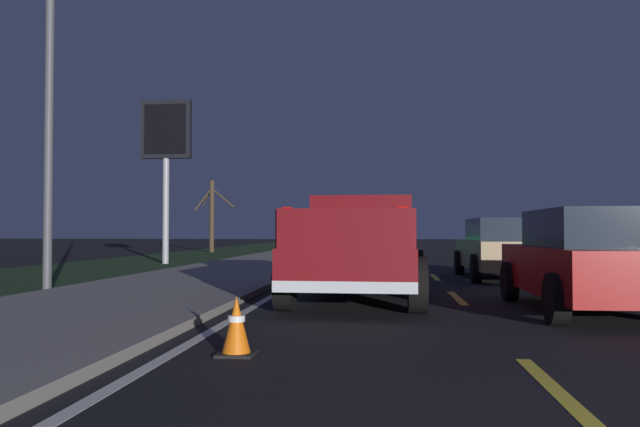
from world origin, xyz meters
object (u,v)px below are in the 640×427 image
object	(u,v)px
bare_tree_far	(212,214)
traffic_cone_near	(236,326)
sedan_tan	(503,248)
sedan_red	(592,260)
gas_price_sign	(166,142)
sedan_green	(373,240)
street_light_near	(63,51)
pickup_truck	(361,248)

from	to	relation	value
bare_tree_far	traffic_cone_near	bearing A→B (deg)	-164.19
sedan_tan	sedan_red	bearing A→B (deg)	-179.26
gas_price_sign	sedan_green	bearing A→B (deg)	-41.14
bare_tree_far	gas_price_sign	bearing A→B (deg)	-171.99
sedan_tan	street_light_near	world-z (taller)	street_light_near
sedan_red	gas_price_sign	world-z (taller)	gas_price_sign
pickup_truck	sedan_green	distance (m)	20.33
street_light_near	traffic_cone_near	xyz separation A→B (m)	(-6.17, -5.05, -4.58)
sedan_red	sedan_green	bearing A→B (deg)	9.51
sedan_tan	street_light_near	size ratio (longest dim) A/B	0.55
sedan_red	street_light_near	world-z (taller)	street_light_near
street_light_near	bare_tree_far	distance (m)	24.66
sedan_tan	gas_price_sign	size ratio (longest dim) A/B	0.72
pickup_truck	gas_price_sign	size ratio (longest dim) A/B	0.89
sedan_red	street_light_near	bearing A→B (deg)	76.25
sedan_red	traffic_cone_near	size ratio (longest dim) A/B	7.62
sedan_tan	bare_tree_far	bearing A→B (deg)	33.53
sedan_green	gas_price_sign	bearing A→B (deg)	138.86
sedan_red	pickup_truck	bearing A→B (deg)	63.26
sedan_red	traffic_cone_near	xyz separation A→B (m)	(-3.82, 4.53, -0.50)
traffic_cone_near	pickup_truck	bearing A→B (deg)	-10.20
bare_tree_far	street_light_near	bearing A→B (deg)	-171.63
sedan_green	bare_tree_far	world-z (taller)	bare_tree_far
bare_tree_far	traffic_cone_near	world-z (taller)	bare_tree_far
pickup_truck	street_light_near	distance (m)	7.25
sedan_green	traffic_cone_near	distance (m)	25.95
sedan_green	traffic_cone_near	world-z (taller)	sedan_green
street_light_near	bare_tree_far	xyz separation A→B (m)	(24.26, 3.57, -2.64)
sedan_tan	traffic_cone_near	distance (m)	11.61
gas_price_sign	traffic_cone_near	world-z (taller)	gas_price_sign
sedan_tan	sedan_green	world-z (taller)	same
traffic_cone_near	street_light_near	bearing A→B (deg)	39.29
sedan_green	bare_tree_far	xyz separation A→B (m)	(4.50, 9.44, 1.44)
gas_price_sign	bare_tree_far	xyz separation A→B (m)	(13.19, 1.85, -2.35)
traffic_cone_near	gas_price_sign	bearing A→B (deg)	21.41
pickup_truck	sedan_green	bearing A→B (deg)	0.50
sedan_green	bare_tree_far	bearing A→B (deg)	64.53
sedan_tan	bare_tree_far	distance (m)	23.69
sedan_red	traffic_cone_near	distance (m)	5.95
gas_price_sign	bare_tree_far	world-z (taller)	gas_price_sign
gas_price_sign	bare_tree_far	distance (m)	13.52
gas_price_sign	bare_tree_far	bearing A→B (deg)	8.01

